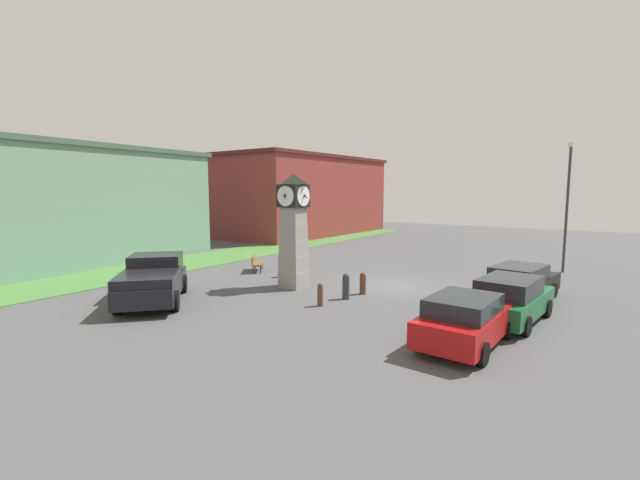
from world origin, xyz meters
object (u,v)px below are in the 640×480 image
object	(u,v)px
bollard_far_row	(363,283)
bollard_mid_row	(346,286)
car_by_building	(521,282)
car_navy_sedan	(465,320)
clock_tower	(294,229)
bench	(256,262)
bollard_near_tower	(320,294)
pickup_truck	(153,280)
pedestrian_crossing_lot	(294,257)
street_lamp_far_side	(568,199)
car_near_tower	(511,299)

from	to	relation	value
bollard_far_row	bollard_mid_row	bearing A→B (deg)	171.39
bollard_mid_row	car_by_building	world-z (taller)	car_by_building
bollard_mid_row	car_navy_sedan	size ratio (longest dim) A/B	0.26
clock_tower	bench	world-z (taller)	clock_tower
bollard_near_tower	bollard_far_row	bearing A→B (deg)	-9.90
pickup_truck	pedestrian_crossing_lot	xyz separation A→B (m)	(7.42, -1.54, 0.10)
clock_tower	car_by_building	size ratio (longest dim) A/B	1.12
bollard_far_row	street_lamp_far_side	distance (m)	13.15
clock_tower	bench	bearing A→B (deg)	64.97
street_lamp_far_side	bollard_far_row	bearing A→B (deg)	147.25
bollard_near_tower	bench	xyz separation A→B (m)	(3.98, 7.05, 0.05)
bollard_mid_row	car_near_tower	distance (m)	6.34
bollard_mid_row	car_navy_sedan	bearing A→B (deg)	-115.29
car_by_building	pickup_truck	bearing A→B (deg)	125.10
pickup_truck	street_lamp_far_side	world-z (taller)	street_lamp_far_side
clock_tower	bollard_mid_row	distance (m)	3.87
clock_tower	bollard_near_tower	size ratio (longest dim) A/B	5.70
bollard_mid_row	car_by_building	distance (m)	7.22
car_navy_sedan	car_by_building	size ratio (longest dim) A/B	0.89
bollard_near_tower	car_navy_sedan	size ratio (longest dim) A/B	0.22
bollard_mid_row	car_by_building	size ratio (longest dim) A/B	0.23
bollard_near_tower	bollard_far_row	xyz separation A→B (m)	(2.67, -0.47, 0.03)
car_navy_sedan	street_lamp_far_side	world-z (taller)	street_lamp_far_side
pedestrian_crossing_lot	bollard_far_row	bearing A→B (deg)	-106.21
bench	bollard_far_row	bearing A→B (deg)	-99.89
clock_tower	bollard_mid_row	xyz separation A→B (m)	(-0.52, -3.15, -2.20)
bollard_far_row	bench	distance (m)	7.63
bollard_near_tower	car_near_tower	size ratio (longest dim) A/B	0.21
car_navy_sedan	car_near_tower	world-z (taller)	car_near_tower
bollard_near_tower	pedestrian_crossing_lot	size ratio (longest dim) A/B	0.52
bollard_far_row	car_by_building	xyz separation A→B (m)	(2.68, -5.93, 0.27)
car_navy_sedan	pickup_truck	xyz separation A→B (m)	(-2.16, 11.90, 0.15)
bench	street_lamp_far_side	distance (m)	17.49
car_navy_sedan	street_lamp_far_side	bearing A→B (deg)	-5.41
clock_tower	pedestrian_crossing_lot	bearing A→B (deg)	37.02
bollard_near_tower	car_near_tower	world-z (taller)	car_near_tower
clock_tower	street_lamp_far_side	bearing A→B (deg)	-42.01
car_by_building	car_near_tower	bearing A→B (deg)	-176.39
car_by_building	bench	bearing A→B (deg)	95.83
car_navy_sedan	car_near_tower	xyz separation A→B (m)	(3.23, -0.66, 0.02)
pedestrian_crossing_lot	clock_tower	bearing A→B (deg)	-142.98
clock_tower	bollard_near_tower	world-z (taller)	clock_tower
bollard_near_tower	car_near_tower	distance (m)	6.92
bollard_near_tower	street_lamp_far_side	world-z (taller)	street_lamp_far_side
car_near_tower	bench	bearing A→B (deg)	82.00
car_near_tower	pickup_truck	bearing A→B (deg)	113.24
bench	street_lamp_far_side	bearing A→B (deg)	-56.96
car_near_tower	street_lamp_far_side	bearing A→B (deg)	-3.64
street_lamp_far_side	pickup_truck	bearing A→B (deg)	141.44
pickup_truck	street_lamp_far_side	xyz separation A→B (m)	(16.65, -13.28, 3.12)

